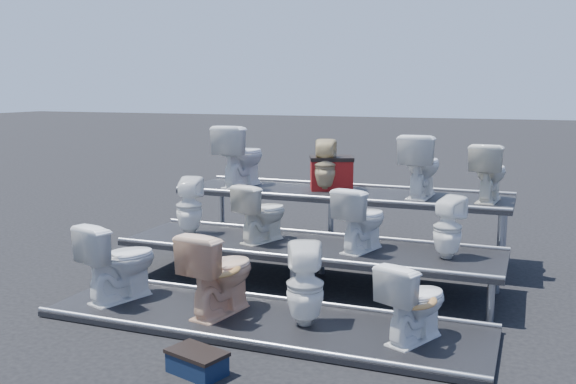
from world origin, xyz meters
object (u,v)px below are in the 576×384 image
(toilet_2, at_px, (305,285))
(toilet_7, at_px, (448,228))
(toilet_4, at_px, (189,206))
(toilet_11, at_px, (489,172))
(toilet_1, at_px, (220,272))
(toilet_10, at_px, (421,165))
(toilet_5, at_px, (262,212))
(toilet_8, at_px, (241,156))
(toilet_0, at_px, (119,261))
(red_crate, at_px, (331,175))
(toilet_9, at_px, (325,165))
(toilet_6, at_px, (362,219))
(toilet_3, at_px, (414,301))
(step_stool, at_px, (197,364))

(toilet_2, distance_m, toilet_7, 1.72)
(toilet_2, relative_size, toilet_4, 1.11)
(toilet_4, height_order, toilet_11, toilet_11)
(toilet_1, relative_size, toilet_11, 1.19)
(toilet_2, bearing_deg, toilet_10, -123.31)
(toilet_5, distance_m, toilet_8, 1.64)
(toilet_0, relative_size, toilet_1, 0.99)
(toilet_5, bearing_deg, toilet_1, 115.22)
(toilet_8, bearing_deg, toilet_7, 161.91)
(toilet_0, xyz_separation_m, toilet_8, (0.14, 2.60, 0.81))
(toilet_8, bearing_deg, toilet_2, 131.33)
(toilet_2, bearing_deg, toilet_1, -20.92)
(toilet_2, distance_m, toilet_4, 2.35)
(toilet_5, distance_m, red_crate, 1.54)
(toilet_5, distance_m, toilet_11, 2.72)
(toilet_4, relative_size, toilet_5, 1.03)
(toilet_7, xyz_separation_m, red_crate, (-1.70, 1.47, 0.27))
(toilet_9, relative_size, toilet_11, 0.97)
(toilet_4, relative_size, toilet_11, 0.99)
(toilet_5, relative_size, toilet_6, 0.96)
(toilet_4, relative_size, toilet_10, 0.88)
(toilet_0, bearing_deg, toilet_3, -161.31)
(toilet_7, bearing_deg, toilet_8, 0.33)
(toilet_1, relative_size, toilet_7, 1.26)
(toilet_0, height_order, toilet_5, toilet_5)
(toilet_5, relative_size, toilet_10, 0.86)
(toilet_3, relative_size, toilet_5, 1.05)
(toilet_4, bearing_deg, toilet_11, -172.22)
(toilet_3, bearing_deg, toilet_5, -8.67)
(toilet_0, xyz_separation_m, toilet_2, (2.00, 0.00, -0.02))
(toilet_8, xyz_separation_m, red_crate, (1.23, 0.17, -0.22))
(toilet_10, bearing_deg, toilet_3, 102.27)
(toilet_4, xyz_separation_m, toilet_7, (3.00, 0.00, -0.02))
(toilet_0, relative_size, toilet_8, 0.97)
(step_stool, bearing_deg, toilet_1, 125.22)
(toilet_2, relative_size, toilet_6, 1.09)
(toilet_5, xyz_separation_m, toilet_9, (0.32, 1.30, 0.40))
(toilet_3, bearing_deg, toilet_8, -17.73)
(toilet_6, relative_size, toilet_11, 1.01)
(toilet_8, relative_size, toilet_10, 1.07)
(toilet_2, distance_m, toilet_11, 3.04)
(toilet_11, distance_m, step_stool, 4.31)
(toilet_1, xyz_separation_m, toilet_9, (0.20, 2.60, 0.73))
(red_crate, bearing_deg, toilet_6, -82.93)
(toilet_9, relative_size, toilet_10, 0.86)
(toilet_10, bearing_deg, toilet_4, 30.80)
(toilet_2, xyz_separation_m, toilet_7, (1.08, 1.30, 0.34))
(toilet_6, bearing_deg, toilet_11, -116.26)
(toilet_4, height_order, toilet_9, toilet_9)
(toilet_8, bearing_deg, toilet_5, 129.58)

